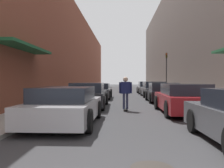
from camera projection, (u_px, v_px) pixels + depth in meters
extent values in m
plane|color=#38383A|center=(126.00, 95.00, 23.67)|extent=(123.99, 123.99, 0.00)
cube|color=#A3A099|center=(89.00, 92.00, 29.46)|extent=(1.80, 56.36, 0.12)
cube|color=#A3A099|center=(162.00, 92.00, 29.14)|extent=(1.80, 56.36, 0.12)
cube|color=brown|center=(65.00, 53.00, 29.50)|extent=(4.00, 56.36, 9.39)
cube|color=#1E6038|center=(25.00, 48.00, 11.14)|extent=(1.00, 4.80, 0.12)
cube|color=#564C47|center=(187.00, 38.00, 28.94)|extent=(4.00, 56.36, 12.82)
cube|color=#B7B7BC|center=(65.00, 110.00, 8.07)|extent=(1.95, 4.36, 0.59)
cube|color=#232833|center=(64.00, 94.00, 7.85)|extent=(1.70, 2.28, 0.44)
cylinder|color=black|center=(49.00, 109.00, 9.45)|extent=(0.18, 0.68, 0.68)
cylinder|color=black|center=(98.00, 109.00, 9.38)|extent=(0.18, 0.68, 0.68)
cylinder|color=black|center=(20.00, 121.00, 6.76)|extent=(0.18, 0.68, 0.68)
cylinder|color=black|center=(89.00, 121.00, 6.69)|extent=(0.18, 0.68, 0.68)
cube|color=black|center=(88.00, 98.00, 13.29)|extent=(1.88, 4.81, 0.64)
cube|color=#232833|center=(88.00, 87.00, 13.04)|extent=(1.62, 2.52, 0.47)
cylinder|color=black|center=(77.00, 99.00, 14.80)|extent=(0.18, 0.68, 0.68)
cylinder|color=black|center=(106.00, 99.00, 14.74)|extent=(0.18, 0.68, 0.68)
cylinder|color=black|center=(66.00, 103.00, 11.84)|extent=(0.18, 0.68, 0.68)
cylinder|color=black|center=(103.00, 103.00, 11.78)|extent=(0.18, 0.68, 0.68)
cube|color=#515459|center=(99.00, 92.00, 19.64)|extent=(1.75, 4.76, 0.58)
cube|color=#232833|center=(99.00, 86.00, 19.39)|extent=(1.53, 2.48, 0.44)
cylinder|color=black|center=(91.00, 93.00, 21.15)|extent=(0.18, 0.70, 0.70)
cylinder|color=black|center=(111.00, 93.00, 21.08)|extent=(0.18, 0.70, 0.70)
cylinder|color=black|center=(86.00, 95.00, 18.20)|extent=(0.18, 0.70, 0.70)
cylinder|color=black|center=(109.00, 95.00, 18.14)|extent=(0.18, 0.70, 0.70)
cylinder|color=black|center=(193.00, 121.00, 6.84)|extent=(0.18, 0.64, 0.64)
cube|color=maroon|center=(183.00, 102.00, 10.85)|extent=(1.99, 4.73, 0.64)
cube|color=#232833|center=(185.00, 89.00, 10.61)|extent=(1.73, 2.47, 0.46)
cylinder|color=black|center=(157.00, 102.00, 12.34)|extent=(0.18, 0.68, 0.68)
cylinder|color=black|center=(195.00, 103.00, 12.27)|extent=(0.18, 0.68, 0.68)
cylinder|color=black|center=(168.00, 109.00, 9.43)|extent=(0.18, 0.68, 0.68)
cylinder|color=black|center=(218.00, 109.00, 9.36)|extent=(0.18, 0.68, 0.68)
cube|color=black|center=(163.00, 95.00, 16.58)|extent=(1.96, 3.94, 0.56)
cube|color=#232833|center=(163.00, 87.00, 16.37)|extent=(1.71, 2.05, 0.53)
cylinder|color=black|center=(147.00, 96.00, 17.83)|extent=(0.18, 0.66, 0.66)
cylinder|color=black|center=(173.00, 96.00, 17.76)|extent=(0.18, 0.66, 0.66)
cylinder|color=black|center=(151.00, 98.00, 15.40)|extent=(0.18, 0.66, 0.66)
cylinder|color=black|center=(182.00, 98.00, 15.33)|extent=(0.18, 0.66, 0.66)
cube|color=#515459|center=(153.00, 91.00, 21.87)|extent=(2.00, 4.55, 0.60)
cube|color=#232833|center=(154.00, 85.00, 21.64)|extent=(1.72, 2.38, 0.55)
cylinder|color=black|center=(141.00, 92.00, 23.31)|extent=(0.18, 0.60, 0.60)
cylinder|color=black|center=(161.00, 92.00, 23.24)|extent=(0.18, 0.60, 0.60)
cylinder|color=black|center=(144.00, 94.00, 20.51)|extent=(0.18, 0.60, 0.60)
cylinder|color=black|center=(167.00, 94.00, 20.44)|extent=(0.18, 0.60, 0.60)
cube|color=gray|center=(147.00, 89.00, 26.91)|extent=(1.87, 4.15, 0.58)
cube|color=#232833|center=(147.00, 84.00, 26.70)|extent=(1.64, 2.17, 0.54)
cylinder|color=black|center=(138.00, 90.00, 28.23)|extent=(0.18, 0.66, 0.66)
cylinder|color=black|center=(154.00, 90.00, 28.16)|extent=(0.18, 0.66, 0.66)
cylinder|color=black|center=(139.00, 91.00, 25.67)|extent=(0.18, 0.66, 0.66)
cylinder|color=black|center=(157.00, 91.00, 25.60)|extent=(0.18, 0.66, 0.66)
cube|color=black|center=(125.00, 109.00, 11.79)|extent=(0.20, 0.78, 0.02)
cylinder|color=beige|center=(124.00, 109.00, 12.04)|extent=(0.03, 0.06, 0.06)
cylinder|color=beige|center=(127.00, 109.00, 12.04)|extent=(0.03, 0.06, 0.06)
cylinder|color=beige|center=(124.00, 111.00, 11.54)|extent=(0.03, 0.06, 0.06)
cylinder|color=beige|center=(127.00, 111.00, 11.54)|extent=(0.03, 0.06, 0.06)
cylinder|color=#2D3351|center=(124.00, 101.00, 11.79)|extent=(0.11, 0.11, 0.73)
cylinder|color=#2D3351|center=(127.00, 101.00, 11.78)|extent=(0.11, 0.11, 0.73)
cube|color=#191E4C|center=(125.00, 88.00, 11.78)|extent=(0.43, 0.20, 0.56)
sphere|color=beige|center=(126.00, 79.00, 11.77)|extent=(0.23, 0.23, 0.23)
cylinder|color=#191E4C|center=(120.00, 88.00, 11.79)|extent=(0.09, 0.09, 0.53)
cylinder|color=#191E4C|center=(131.00, 88.00, 11.77)|extent=(0.09, 0.09, 0.53)
cylinder|color=#332D28|center=(152.00, 168.00, 4.05)|extent=(0.70, 0.70, 0.02)
cylinder|color=#2D2D2D|center=(166.00, 74.00, 23.14)|extent=(0.10, 0.10, 3.85)
cube|color=#332D0F|center=(166.00, 55.00, 23.11)|extent=(0.16, 0.16, 0.45)
sphere|color=red|center=(167.00, 54.00, 23.02)|extent=(0.11, 0.11, 0.11)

